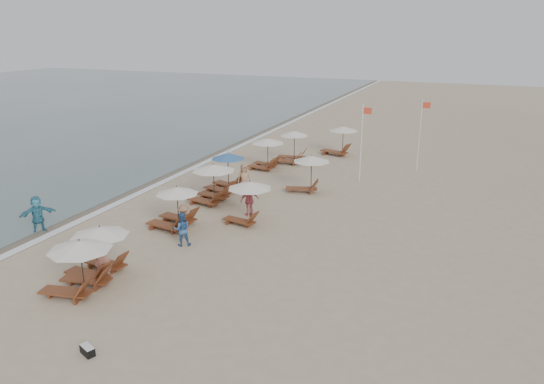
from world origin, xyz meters
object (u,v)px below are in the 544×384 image
at_px(inland_station_0, 246,196).
at_px(inland_station_1, 308,169).
at_px(duffel_bag, 87,350).
at_px(beachgoer_far_b, 244,178).
at_px(lounger_station_0, 77,266).
at_px(lounger_station_5, 265,153).
at_px(lounger_station_4, 225,174).
at_px(lounger_station_6, 291,149).
at_px(beachgoer_mid_a, 182,229).
at_px(lounger_station_1, 98,250).
at_px(flag_pole_near, 362,139).
at_px(waterline_walker, 37,214).
at_px(lounger_station_2, 173,208).
at_px(beachgoer_near, 103,257).
at_px(beachgoer_mid_b, 184,221).
at_px(inland_station_2, 339,139).
at_px(beachgoer_far_a, 250,200).
at_px(lounger_station_3, 211,183).

xyz_separation_m(inland_station_0, inland_station_1, (1.09, 6.28, -0.08)).
bearing_deg(duffel_bag, beachgoer_far_b, 99.08).
bearing_deg(duffel_bag, lounger_station_0, 134.47).
relative_size(lounger_station_5, inland_station_1, 0.95).
height_order(lounger_station_4, inland_station_1, lounger_station_4).
height_order(lounger_station_0, lounger_station_6, lounger_station_6).
height_order(inland_station_0, beachgoer_mid_a, inland_station_0).
relative_size(lounger_station_1, beachgoer_far_b, 1.53).
distance_m(beachgoer_far_b, flag_pole_near, 7.93).
xyz_separation_m(lounger_station_1, waterline_walker, (-5.89, 2.66, -0.19)).
xyz_separation_m(lounger_station_2, beachgoer_near, (0.54, -5.90, -0.04)).
bearing_deg(beachgoer_far_b, beachgoer_mid_b, -130.48).
bearing_deg(lounger_station_6, beachgoer_mid_b, -88.70).
distance_m(lounger_station_2, beachgoer_mid_a, 2.44).
bearing_deg(waterline_walker, lounger_station_0, -89.50).
height_order(lounger_station_4, flag_pole_near, flag_pole_near).
bearing_deg(inland_station_2, lounger_station_2, -100.90).
xyz_separation_m(lounger_station_5, beachgoer_far_a, (2.96, -9.00, -0.31)).
bearing_deg(beachgoer_far_b, beachgoer_far_a, -104.87).
bearing_deg(lounger_station_0, lounger_station_4, 93.42).
distance_m(lounger_station_6, inland_station_0, 12.75).
distance_m(lounger_station_2, lounger_station_6, 14.27).
relative_size(lounger_station_6, inland_station_2, 0.90).
bearing_deg(inland_station_2, inland_station_1, -85.17).
height_order(inland_station_1, beachgoer_mid_a, inland_station_1).
height_order(lounger_station_4, beachgoer_mid_b, lounger_station_4).
bearing_deg(inland_station_1, lounger_station_3, -137.72).
distance_m(lounger_station_5, beachgoer_mid_b, 12.93).
distance_m(inland_station_0, beachgoer_far_a, 1.41).
height_order(beachgoer_far_a, waterline_walker, waterline_walker).
bearing_deg(beachgoer_far_a, waterline_walker, -12.47).
height_order(beachgoer_far_a, duffel_bag, beachgoer_far_a).
distance_m(lounger_station_1, beachgoer_mid_a, 4.15).
distance_m(lounger_station_2, beachgoer_mid_b, 1.53).
height_order(lounger_station_5, duffel_bag, lounger_station_5).
xyz_separation_m(lounger_station_5, inland_station_0, (3.34, -10.20, 0.32)).
relative_size(lounger_station_2, waterline_walker, 1.44).
bearing_deg(lounger_station_4, lounger_station_1, -87.56).
relative_size(inland_station_1, beachgoer_mid_b, 1.65).
distance_m(waterline_walker, flag_pole_near, 19.23).
bearing_deg(beachgoer_far_a, beachgoer_mid_b, 20.21).
bearing_deg(beachgoer_far_b, lounger_station_0, -135.45).
relative_size(lounger_station_2, lounger_station_4, 1.03).
bearing_deg(inland_station_2, flag_pole_near, -62.98).
xyz_separation_m(lounger_station_2, beachgoer_far_b, (0.68, 6.66, -0.16)).
bearing_deg(beachgoer_far_a, lounger_station_6, -127.47).
bearing_deg(lounger_station_6, inland_station_0, -79.47).
bearing_deg(beachgoer_near, beachgoer_far_b, 61.04).
relative_size(inland_station_2, beachgoer_mid_b, 1.79).
bearing_deg(lounger_station_5, inland_station_1, -41.54).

